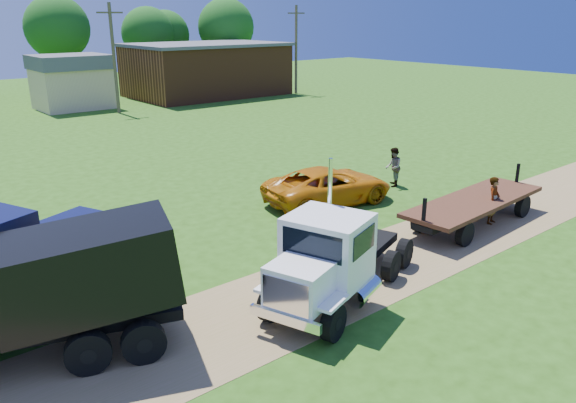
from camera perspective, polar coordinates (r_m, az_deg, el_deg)
ground at (r=19.41m, az=9.64°, el=-6.13°), size 140.00×140.00×0.00m
dirt_track at (r=19.41m, az=9.64°, el=-6.12°), size 120.00×4.20×0.01m
white_semi_tractor at (r=15.92m, az=4.22°, el=-6.03°), size 6.91×4.16×4.11m
black_dump_truck at (r=14.60m, az=-25.10°, el=-8.24°), size 7.89×4.65×3.37m
navy_truck at (r=17.39m, az=-26.96°, el=-5.28°), size 7.22×4.83×3.09m
orange_pickup at (r=24.85m, az=4.14°, el=1.60°), size 6.20×3.49×1.64m
flatbed_trailer at (r=23.53m, az=18.38°, el=-0.33°), size 7.41×2.61×1.87m
spectator_a at (r=23.79m, az=20.15°, el=0.09°), size 0.80×0.63×1.93m
spectator_b at (r=27.81m, az=10.65°, el=3.45°), size 1.17×1.16×1.91m
brick_building at (r=60.51m, az=-8.29°, el=13.16°), size 15.40×10.40×5.30m
tan_shed at (r=54.54m, az=-21.11°, el=11.34°), size 6.20×5.40×4.70m
utility_poles at (r=50.41m, az=-17.27°, el=13.88°), size 42.20×0.28×9.00m
tree_row at (r=64.82m, az=-23.24°, el=15.53°), size 53.83×12.18×10.63m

